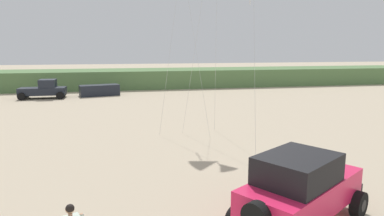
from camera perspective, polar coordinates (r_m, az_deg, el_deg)
dune_ridge at (r=46.85m, az=-14.31°, el=4.71°), size 90.00×7.47×2.34m
jeep at (r=10.82m, az=17.71°, el=-12.54°), size 4.95×4.34×2.26m
distant_pickup at (r=39.15m, az=-23.43°, el=2.86°), size 4.62×2.41×1.98m
distant_sedan at (r=39.37m, az=-15.16°, el=2.88°), size 4.48×2.62×1.20m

